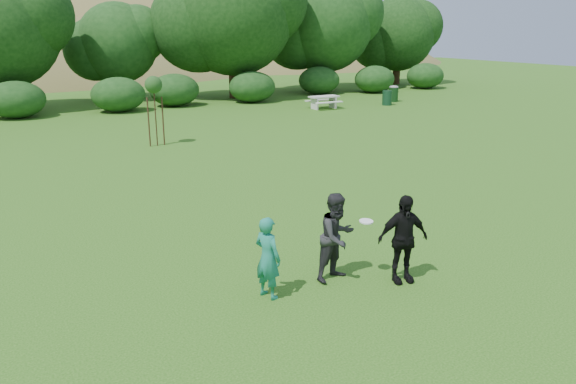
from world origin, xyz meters
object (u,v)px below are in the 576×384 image
at_px(player_teal, 268,258).
at_px(player_grey, 337,237).
at_px(player_black, 403,239).
at_px(trash_can_lidded, 394,93).
at_px(trash_can_near, 387,98).
at_px(picnic_table, 324,100).
at_px(sapling, 154,87).

xyz_separation_m(player_teal, player_grey, (1.52, 0.02, 0.10)).
relative_size(player_black, trash_can_lidded, 1.66).
relative_size(player_teal, trash_can_near, 1.71).
bearing_deg(player_teal, picnic_table, -55.30).
bearing_deg(trash_can_near, trash_can_lidded, 37.69).
xyz_separation_m(player_black, trash_can_lidded, (17.47, 21.14, -0.33)).
xyz_separation_m(player_grey, trash_can_lidded, (18.50, 20.43, -0.33)).
xyz_separation_m(picnic_table, trash_can_lidded, (5.76, 0.48, 0.02)).
relative_size(player_teal, player_grey, 0.88).
xyz_separation_m(player_teal, player_black, (2.55, -0.69, 0.10)).
distance_m(player_grey, trash_can_near, 25.75).
height_order(sapling, picnic_table, sapling).
bearing_deg(picnic_table, player_teal, -125.52).
xyz_separation_m(player_black, picnic_table, (11.71, 20.66, -0.35)).
xyz_separation_m(player_grey, sapling, (0.79, 14.26, 1.55)).
height_order(trash_can_near, picnic_table, trash_can_near).
distance_m(trash_can_near, picnic_table, 4.34).
xyz_separation_m(trash_can_near, sapling, (-16.24, -5.04, 1.97)).
bearing_deg(player_teal, trash_can_lidded, -64.16).
height_order(trash_can_near, sapling, sapling).
height_order(player_grey, trash_can_lidded, player_grey).
distance_m(trash_can_near, trash_can_lidded, 1.85).
height_order(player_teal, trash_can_near, player_teal).
bearing_deg(picnic_table, trash_can_lidded, 4.78).
relative_size(player_black, sapling, 0.61).
relative_size(player_black, picnic_table, 0.97).
height_order(player_grey, player_black, same).
relative_size(trash_can_near, sapling, 0.32).
bearing_deg(player_teal, player_grey, -108.97).
relative_size(player_teal, picnic_table, 0.85).
xyz_separation_m(player_black, trash_can_near, (16.00, 20.01, -0.42)).
height_order(player_teal, player_black, player_black).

